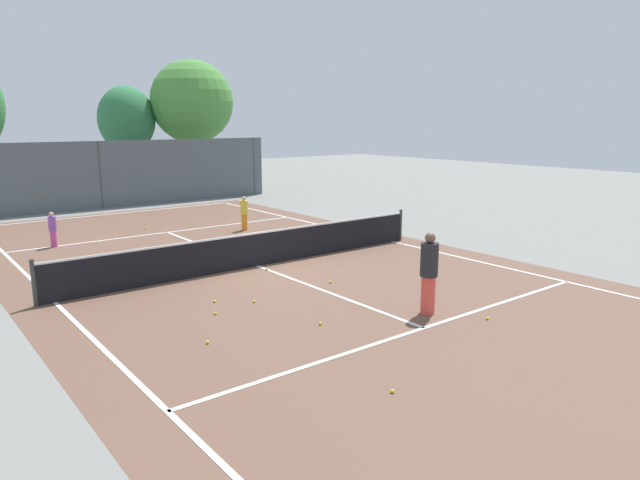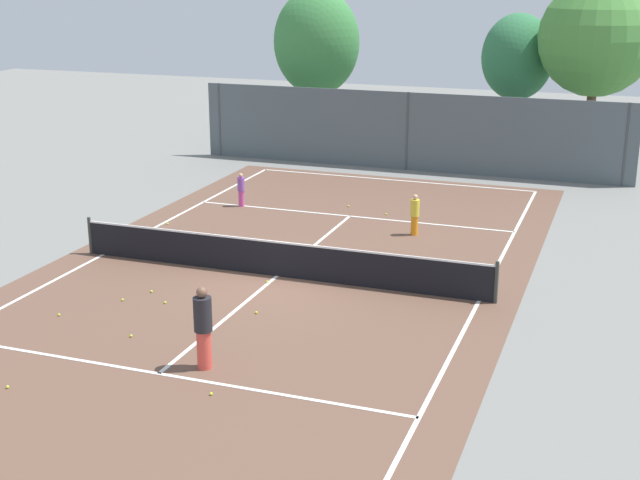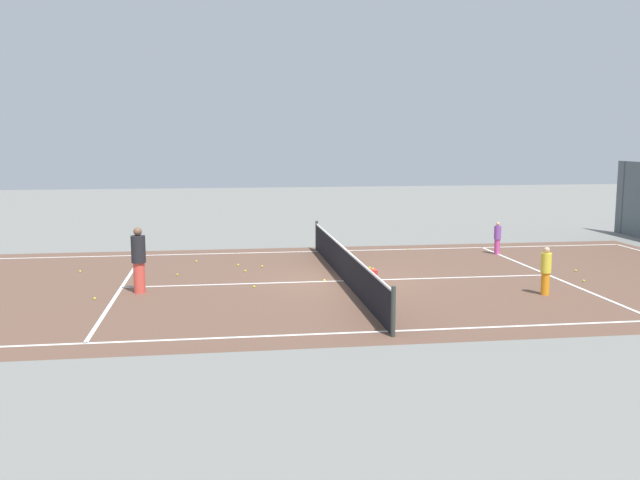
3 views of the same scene
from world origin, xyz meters
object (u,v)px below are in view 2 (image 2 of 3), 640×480
Objects in this scene: player_1 at (203,327)px; tennis_ball_1 at (168,224)px; ball_crate at (292,262)px; tennis_ball_2 at (8,387)px; tennis_ball_6 at (211,394)px; tennis_ball_8 at (256,313)px; player_2 at (241,189)px; tennis_ball_0 at (123,300)px; tennis_ball_7 at (165,303)px; tennis_ball_9 at (349,206)px; tennis_ball_3 at (386,214)px; player_0 at (415,214)px; tennis_ball_11 at (267,282)px; tennis_ball_5 at (152,291)px; tennis_ball_4 at (59,315)px; tennis_ball_10 at (131,336)px.

player_1 is 11.07m from tennis_ball_1.
tennis_ball_2 is (-2.66, -8.75, -0.15)m from ball_crate.
tennis_ball_6 is at bearing -56.85° from tennis_ball_1.
tennis_ball_6 is 4.30m from tennis_ball_8.
tennis_ball_0 is at bearing -83.70° from player_2.
tennis_ball_9 is (1.44, 10.38, 0.00)m from tennis_ball_7.
player_0 is at bearing -52.88° from tennis_ball_3.
ball_crate is 6.45× the size of tennis_ball_2.
tennis_ball_11 is (-1.15, -7.55, 0.00)m from tennis_ball_3.
tennis_ball_11 is (2.53, 1.69, 0.00)m from tennis_ball_5.
player_0 is at bearing -11.46° from player_2.
tennis_ball_0 and tennis_ball_5 have the same top height.
tennis_ball_2 and tennis_ball_9 have the same top height.
ball_crate is 7.75m from tennis_ball_6.
player_2 is at bearing 96.30° from tennis_ball_0.
player_0 is at bearing -39.91° from tennis_ball_9.
tennis_ball_4 is at bearing -106.04° from tennis_ball_9.
tennis_ball_4 is (-6.42, -9.48, -0.64)m from player_0.
tennis_ball_6 is (0.34, -13.85, 0.00)m from tennis_ball_3.
tennis_ball_6 is at bearing -48.98° from tennis_ball_5.
tennis_ball_3 is (5.10, 0.59, -0.57)m from player_2.
player_1 is 4.05m from tennis_ball_7.
tennis_ball_2 is 5.73m from tennis_ball_5.
tennis_ball_3 and tennis_ball_4 have the same top height.
ball_crate is at bearing -98.77° from tennis_ball_3.
tennis_ball_0 is at bearing -70.15° from tennis_ball_1.
tennis_ball_11 is (3.95, -6.96, -0.57)m from player_2.
tennis_ball_7 and tennis_ball_10 have the same top height.
tennis_ball_5 is 2.87m from tennis_ball_10.
tennis_ball_0 and tennis_ball_8 have the same top height.
tennis_ball_2 and tennis_ball_7 have the same top height.
player_2 is at bearing 90.74° from tennis_ball_4.
player_1 is 4.04m from tennis_ball_2.
tennis_ball_9 is at bearing 97.35° from tennis_ball_6.
player_1 reaches higher than tennis_ball_0.
tennis_ball_3 is (0.35, 12.78, -0.89)m from player_1.
player_0 is 11.46m from tennis_ball_4.
tennis_ball_1 is 9.16m from tennis_ball_10.
tennis_ball_1 is at bearing 103.66° from tennis_ball_2.
tennis_ball_11 is (2.91, 2.46, 0.00)m from tennis_ball_0.
player_2 is at bearing 102.20° from tennis_ball_10.
player_1 is at bearing -84.69° from ball_crate.
tennis_ball_0 is at bearing 138.81° from tennis_ball_6.
tennis_ball_5 is 10.04m from tennis_ball_9.
tennis_ball_0 and tennis_ball_7 have the same top height.
player_1 is at bearing -16.65° from tennis_ball_4.
tennis_ball_6 is at bearing -80.38° from ball_crate.
tennis_ball_10 is at bearing -133.00° from tennis_ball_8.
tennis_ball_5 is at bearing -80.67° from player_2.
tennis_ball_3 is 1.00× the size of tennis_ball_11.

